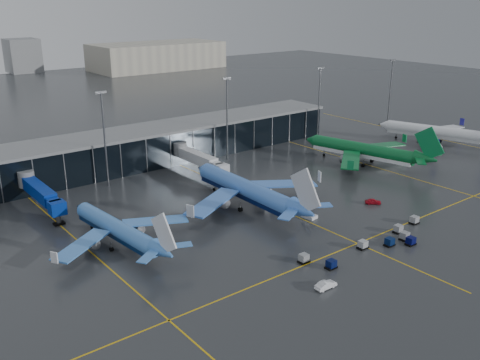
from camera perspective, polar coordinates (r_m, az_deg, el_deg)
ground at (r=116.26m, az=3.54°, el=-5.56°), size 600.00×600.00×0.00m
terminal_pier at (r=163.21m, az=-10.99°, el=3.40°), size 142.00×17.00×10.70m
jet_bridges at (r=134.15m, az=-20.47°, el=-1.27°), size 94.00×27.50×7.20m
flood_masts at (r=153.26m, az=-7.43°, el=5.83°), size 203.00×0.50×25.50m
distant_hangars at (r=371.21m, az=-19.27°, el=11.81°), size 260.00×71.00×22.00m
taxi_lines at (r=129.67m, az=3.76°, el=-2.90°), size 220.00×120.00×0.02m
airliner_arkefly at (r=111.05m, az=-13.11°, el=-4.07°), size 35.73×39.80×11.35m
airliner_klm_near at (r=127.82m, az=0.55°, el=0.17°), size 40.97×46.45×14.05m
airliner_aer_lingus at (r=165.65m, az=12.94°, el=3.99°), size 48.17×52.16×13.62m
airliner_ba at (r=196.09m, az=20.00°, el=5.57°), size 49.86×53.16×13.29m
baggage_carts at (r=113.61m, az=14.57°, el=-6.37°), size 34.84×9.52×1.70m
mobile_airstair at (r=124.04m, az=7.43°, el=-3.68°), size 2.59×3.45×3.45m
service_van_red at (r=135.14m, az=14.01°, el=-2.23°), size 3.95×3.73×1.32m
service_van_white at (r=95.87m, az=9.14°, el=-10.98°), size 4.28×1.57×1.40m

